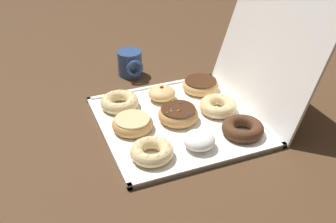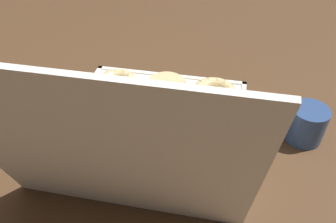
{
  "view_description": "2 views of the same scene",
  "coord_description": "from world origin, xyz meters",
  "px_view_note": "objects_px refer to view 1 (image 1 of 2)",
  "views": [
    {
      "loc": [
        0.9,
        -0.4,
        0.65
      ],
      "look_at": [
        -0.0,
        -0.03,
        0.04
      ],
      "focal_mm": 43.56,
      "sensor_mm": 36.0,
      "label": 1
    },
    {
      "loc": [
        -0.15,
        0.58,
        0.56
      ],
      "look_at": [
        -0.04,
        0.01,
        0.06
      ],
      "focal_mm": 35.63,
      "sensor_mm": 36.0,
      "label": 2
    }
  ],
  "objects_px": {
    "cruller_donut_7": "(218,105)",
    "glazed_ring_donut_1": "(133,124)",
    "coffee_mug": "(130,63)",
    "cruller_donut_0": "(120,102)",
    "chocolate_cake_ring_donut_8": "(243,128)",
    "jelly_filled_donut_3": "(162,93)",
    "powdered_filled_donut_5": "(198,140)",
    "donut_box": "(178,121)",
    "sprinkle_donut_4": "(177,114)",
    "cruller_donut_2": "(152,151)",
    "chocolate_frosted_donut_6": "(200,85)"
  },
  "relations": [
    {
      "from": "donut_box",
      "to": "coffee_mug",
      "type": "distance_m",
      "value": 0.35
    },
    {
      "from": "glazed_ring_donut_1",
      "to": "powdered_filled_donut_5",
      "type": "distance_m",
      "value": 0.2
    },
    {
      "from": "sprinkle_donut_4",
      "to": "powdered_filled_donut_5",
      "type": "bearing_deg",
      "value": -0.63
    },
    {
      "from": "donut_box",
      "to": "jelly_filled_donut_3",
      "type": "bearing_deg",
      "value": 179.15
    },
    {
      "from": "cruller_donut_7",
      "to": "coffee_mug",
      "type": "relative_size",
      "value": 1.07
    },
    {
      "from": "cruller_donut_2",
      "to": "coffee_mug",
      "type": "height_order",
      "value": "coffee_mug"
    },
    {
      "from": "chocolate_frosted_donut_6",
      "to": "coffee_mug",
      "type": "bearing_deg",
      "value": -141.1
    },
    {
      "from": "jelly_filled_donut_3",
      "to": "donut_box",
      "type": "bearing_deg",
      "value": -0.85
    },
    {
      "from": "glazed_ring_donut_1",
      "to": "jelly_filled_donut_3",
      "type": "height_order",
      "value": "jelly_filled_donut_3"
    },
    {
      "from": "powdered_filled_donut_5",
      "to": "coffee_mug",
      "type": "bearing_deg",
      "value": -176.45
    },
    {
      "from": "glazed_ring_donut_1",
      "to": "sprinkle_donut_4",
      "type": "bearing_deg",
      "value": 88.75
    },
    {
      "from": "cruller_donut_0",
      "to": "sprinkle_donut_4",
      "type": "height_order",
      "value": "sprinkle_donut_4"
    },
    {
      "from": "cruller_donut_7",
      "to": "glazed_ring_donut_1",
      "type": "bearing_deg",
      "value": -90.63
    },
    {
      "from": "powdered_filled_donut_5",
      "to": "coffee_mug",
      "type": "relative_size",
      "value": 0.8
    },
    {
      "from": "cruller_donut_2",
      "to": "cruller_donut_0",
      "type": "bearing_deg",
      "value": -178.59
    },
    {
      "from": "chocolate_frosted_donut_6",
      "to": "chocolate_cake_ring_donut_8",
      "type": "xyz_separation_m",
      "value": [
        0.27,
        -0.0,
        -0.0
      ]
    },
    {
      "from": "cruller_donut_0",
      "to": "glazed_ring_donut_1",
      "type": "relative_size",
      "value": 1.02
    },
    {
      "from": "cruller_donut_0",
      "to": "chocolate_cake_ring_donut_8",
      "type": "bearing_deg",
      "value": 46.04
    },
    {
      "from": "cruller_donut_0",
      "to": "chocolate_cake_ring_donut_8",
      "type": "height_order",
      "value": "cruller_donut_0"
    },
    {
      "from": "glazed_ring_donut_1",
      "to": "cruller_donut_7",
      "type": "relative_size",
      "value": 1.02
    },
    {
      "from": "cruller_donut_0",
      "to": "glazed_ring_donut_1",
      "type": "xyz_separation_m",
      "value": [
        0.13,
        0.0,
        -0.0
      ]
    },
    {
      "from": "cruller_donut_0",
      "to": "chocolate_frosted_donut_6",
      "type": "bearing_deg",
      "value": 90.69
    },
    {
      "from": "cruller_donut_2",
      "to": "sprinkle_donut_4",
      "type": "height_order",
      "value": "sprinkle_donut_4"
    },
    {
      "from": "donut_box",
      "to": "cruller_donut_2",
      "type": "height_order",
      "value": "cruller_donut_2"
    },
    {
      "from": "sprinkle_donut_4",
      "to": "glazed_ring_donut_1",
      "type": "bearing_deg",
      "value": -91.25
    },
    {
      "from": "powdered_filled_donut_5",
      "to": "chocolate_cake_ring_donut_8",
      "type": "relative_size",
      "value": 0.73
    },
    {
      "from": "glazed_ring_donut_1",
      "to": "powdered_filled_donut_5",
      "type": "xyz_separation_m",
      "value": [
        0.14,
        0.13,
        0.0
      ]
    },
    {
      "from": "glazed_ring_donut_1",
      "to": "jelly_filled_donut_3",
      "type": "xyz_separation_m",
      "value": [
        -0.12,
        0.14,
        0.0
      ]
    },
    {
      "from": "glazed_ring_donut_1",
      "to": "chocolate_cake_ring_donut_8",
      "type": "relative_size",
      "value": 0.99
    },
    {
      "from": "donut_box",
      "to": "cruller_donut_2",
      "type": "xyz_separation_m",
      "value": [
        0.13,
        -0.13,
        0.02
      ]
    },
    {
      "from": "chocolate_frosted_donut_6",
      "to": "cruller_donut_7",
      "type": "relative_size",
      "value": 1.05
    },
    {
      "from": "glazed_ring_donut_1",
      "to": "cruller_donut_0",
      "type": "bearing_deg",
      "value": -179.98
    },
    {
      "from": "donut_box",
      "to": "powdered_filled_donut_5",
      "type": "bearing_deg",
      "value": -1.26
    },
    {
      "from": "glazed_ring_donut_1",
      "to": "chocolate_frosted_donut_6",
      "type": "relative_size",
      "value": 0.97
    },
    {
      "from": "donut_box",
      "to": "chocolate_frosted_donut_6",
      "type": "relative_size",
      "value": 3.71
    },
    {
      "from": "donut_box",
      "to": "cruller_donut_0",
      "type": "height_order",
      "value": "cruller_donut_0"
    },
    {
      "from": "cruller_donut_0",
      "to": "cruller_donut_2",
      "type": "bearing_deg",
      "value": 1.41
    },
    {
      "from": "cruller_donut_2",
      "to": "sprinkle_donut_4",
      "type": "distance_m",
      "value": 0.19
    },
    {
      "from": "donut_box",
      "to": "chocolate_cake_ring_donut_8",
      "type": "distance_m",
      "value": 0.19
    },
    {
      "from": "cruller_donut_0",
      "to": "powdered_filled_donut_5",
      "type": "height_order",
      "value": "powdered_filled_donut_5"
    },
    {
      "from": "cruller_donut_7",
      "to": "coffee_mug",
      "type": "xyz_separation_m",
      "value": [
        -0.35,
        -0.16,
        0.02
      ]
    },
    {
      "from": "sprinkle_donut_4",
      "to": "cruller_donut_7",
      "type": "distance_m",
      "value": 0.13
    },
    {
      "from": "chocolate_frosted_donut_6",
      "to": "jelly_filled_donut_3",
      "type": "bearing_deg",
      "value": -86.85
    },
    {
      "from": "donut_box",
      "to": "glazed_ring_donut_1",
      "type": "height_order",
      "value": "glazed_ring_donut_1"
    },
    {
      "from": "sprinkle_donut_4",
      "to": "chocolate_cake_ring_donut_8",
      "type": "relative_size",
      "value": 1.01
    },
    {
      "from": "jelly_filled_donut_3",
      "to": "powdered_filled_donut_5",
      "type": "relative_size",
      "value": 1.01
    },
    {
      "from": "chocolate_frosted_donut_6",
      "to": "glazed_ring_donut_1",
      "type": "bearing_deg",
      "value": -64.19
    },
    {
      "from": "cruller_donut_0",
      "to": "cruller_donut_2",
      "type": "height_order",
      "value": "same"
    },
    {
      "from": "cruller_donut_0",
      "to": "coffee_mug",
      "type": "distance_m",
      "value": 0.24
    },
    {
      "from": "sprinkle_donut_4",
      "to": "coffee_mug",
      "type": "distance_m",
      "value": 0.35
    }
  ]
}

